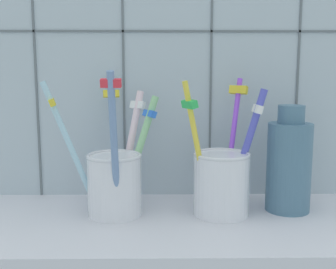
% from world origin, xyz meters
% --- Properties ---
extents(counter_slab, '(0.64, 0.22, 0.02)m').
position_xyz_m(counter_slab, '(0.00, 0.00, 0.01)').
color(counter_slab, silver).
rests_on(counter_slab, ground).
extents(tile_wall_back, '(0.64, 0.02, 0.45)m').
position_xyz_m(tile_wall_back, '(0.00, 0.12, 0.23)').
color(tile_wall_back, '#B2C1CC').
rests_on(tile_wall_back, ground).
extents(toothbrush_cup_left, '(0.15, 0.14, 0.19)m').
position_xyz_m(toothbrush_cup_left, '(-0.07, 0.02, 0.07)').
color(toothbrush_cup_left, white).
rests_on(toothbrush_cup_left, counter_slab).
extents(toothbrush_cup_right, '(0.11, 0.10, 0.18)m').
position_xyz_m(toothbrush_cup_right, '(0.07, 0.02, 0.07)').
color(toothbrush_cup_right, white).
rests_on(toothbrush_cup_right, counter_slab).
extents(ceramic_vase, '(0.06, 0.06, 0.14)m').
position_xyz_m(ceramic_vase, '(0.16, 0.04, 0.08)').
color(ceramic_vase, slate).
rests_on(ceramic_vase, counter_slab).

